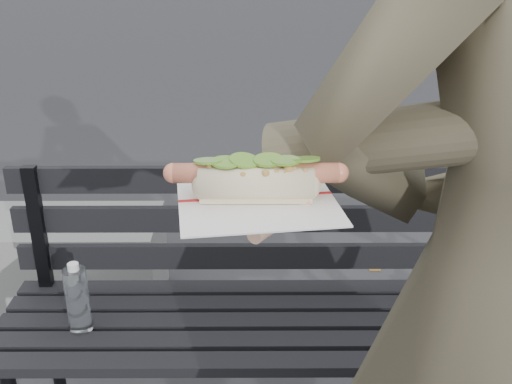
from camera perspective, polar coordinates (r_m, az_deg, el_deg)
The scene contains 4 objects.
park_bench at distance 1.80m, azimuth -0.21°, elevation -9.61°, with size 1.50×0.44×0.88m.
concrete_block at distance 2.80m, azimuth -21.37°, elevation -6.21°, with size 1.20×0.40×0.40m, color slate.
person at distance 1.03m, azimuth 23.07°, elevation -10.54°, with size 0.69×0.46×1.90m, color #4A4631.
held_hotdog at distance 0.81m, azimuth 13.82°, elevation 4.08°, with size 0.63×0.32×0.20m.
Camera 1 is at (-0.07, -0.69, 1.49)m, focal length 42.00 mm.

